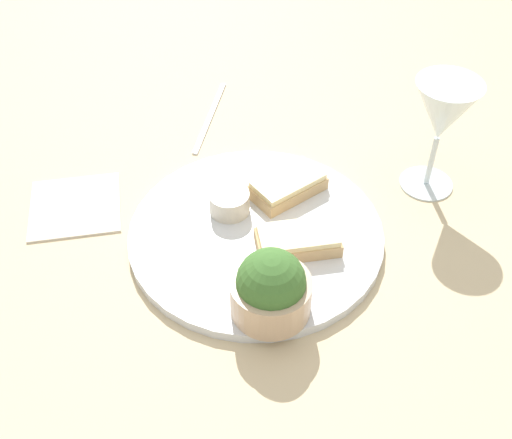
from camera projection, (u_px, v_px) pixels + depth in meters
ground_plane at (256, 238)px, 0.84m from camera, size 4.00×4.00×0.00m
dinner_plate at (256, 234)px, 0.84m from camera, size 0.33×0.33×0.01m
salad_bowl at (271, 289)px, 0.72m from camera, size 0.09×0.09×0.09m
sauce_ramekin at (229, 201)px, 0.85m from camera, size 0.05×0.05×0.03m
cheese_toast_near at (298, 240)px, 0.80m from camera, size 0.11×0.08×0.03m
cheese_toast_far at (288, 186)px, 0.87m from camera, size 0.11×0.07×0.03m
wine_glass at (443, 115)px, 0.83m from camera, size 0.09×0.09×0.17m
napkin at (75, 205)px, 0.88m from camera, size 0.15×0.15×0.01m
fork at (210, 116)px, 1.03m from camera, size 0.13×0.16×0.01m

